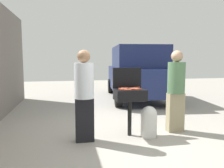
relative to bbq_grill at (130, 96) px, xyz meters
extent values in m
plane|color=#9E998E|center=(-0.11, -0.08, -0.80)|extent=(24.00, 24.00, 0.00)
cylinder|color=black|center=(0.00, 0.00, -0.44)|extent=(0.08, 0.08, 0.72)
cube|color=black|center=(0.00, 0.00, 0.03)|extent=(0.60, 0.44, 0.22)
cube|color=black|center=(0.00, 0.22, 0.35)|extent=(0.60, 0.05, 0.42)
cylinder|color=#C6593D|center=(0.10, -0.01, 0.16)|extent=(0.13, 0.03, 0.03)
cylinder|color=#AD4228|center=(-0.17, -0.06, 0.16)|extent=(0.13, 0.03, 0.03)
cylinder|color=#B74C33|center=(0.06, 0.07, 0.16)|extent=(0.13, 0.03, 0.03)
cylinder|color=#AD4228|center=(-0.15, 0.07, 0.16)|extent=(0.13, 0.04, 0.03)
cylinder|color=#B74C33|center=(0.13, -0.13, 0.16)|extent=(0.13, 0.04, 0.03)
cylinder|color=#C6593D|center=(-0.08, 0.11, 0.16)|extent=(0.13, 0.03, 0.03)
cylinder|color=#AD4228|center=(0.11, -0.10, 0.16)|extent=(0.13, 0.03, 0.03)
cylinder|color=#B74C33|center=(-0.12, -0.01, 0.16)|extent=(0.13, 0.03, 0.03)
cylinder|color=#C6593D|center=(-0.08, -0.16, 0.16)|extent=(0.13, 0.03, 0.03)
cylinder|color=#C6593D|center=(0.07, -0.05, 0.16)|extent=(0.13, 0.03, 0.03)
cylinder|color=#AD4228|center=(0.18, 0.13, 0.16)|extent=(0.13, 0.03, 0.03)
cylinder|color=#AD4228|center=(-0.01, -0.10, 0.16)|extent=(0.13, 0.03, 0.03)
cylinder|color=#B74C33|center=(-0.01, 0.04, 0.16)|extent=(0.13, 0.03, 0.03)
cylinder|color=#C6593D|center=(-0.15, -0.10, 0.16)|extent=(0.13, 0.03, 0.03)
cylinder|color=silver|center=(0.36, -0.15, -0.57)|extent=(0.32, 0.32, 0.46)
sphere|color=silver|center=(0.36, -0.15, -0.34)|extent=(0.31, 0.31, 0.31)
cube|color=black|center=(-0.91, -0.14, -0.39)|extent=(0.34, 0.19, 0.82)
cylinder|color=silver|center=(-0.91, -0.14, 0.34)|extent=(0.36, 0.36, 0.65)
sphere|color=#936B4C|center=(-0.91, -0.14, 0.79)|extent=(0.24, 0.24, 0.24)
cube|color=gray|center=(1.02, 0.06, -0.39)|extent=(0.34, 0.19, 0.83)
cylinder|color=#4C724C|center=(1.02, 0.06, 0.35)|extent=(0.36, 0.36, 0.65)
sphere|color=tan|center=(1.02, 0.06, 0.80)|extent=(0.24, 0.24, 0.24)
cube|color=navy|center=(1.47, 4.11, -0.03)|extent=(2.37, 4.58, 0.90)
cube|color=navy|center=(1.44, 3.92, 0.82)|extent=(2.04, 2.78, 0.80)
cylinder|color=black|center=(2.19, 2.48, -0.48)|extent=(0.29, 0.66, 0.64)
cylinder|color=black|center=(0.40, 2.68, -0.48)|extent=(0.29, 0.66, 0.64)
cylinder|color=black|center=(2.53, 5.55, -0.48)|extent=(0.29, 0.66, 0.64)
cylinder|color=black|center=(0.74, 5.75, -0.48)|extent=(0.29, 0.66, 0.64)
camera|label=1|loc=(-1.22, -4.23, 0.74)|focal=35.76mm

